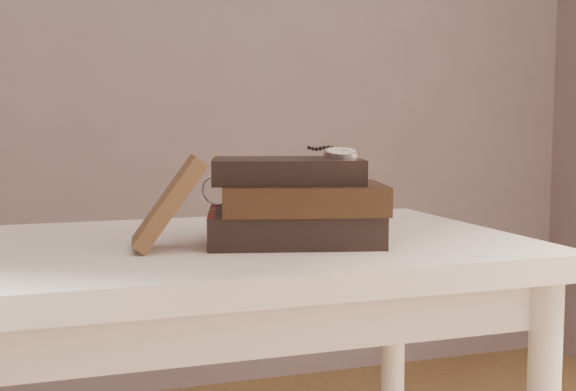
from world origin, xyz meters
name	(u,v)px	position (x,y,z in m)	size (l,w,h in m)	color
table	(214,297)	(0.00, 0.35, 0.66)	(1.00, 0.60, 0.75)	silver
book_stack	(295,203)	(0.12, 0.29, 0.81)	(0.30, 0.25, 0.13)	black
journal	(169,203)	(-0.08, 0.29, 0.82)	(0.02, 0.10, 0.16)	#3D2817
pocket_watch	(340,153)	(0.18, 0.26, 0.89)	(0.07, 0.16, 0.02)	silver
eyeglasses	(234,190)	(0.05, 0.40, 0.83)	(0.14, 0.15, 0.05)	silver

